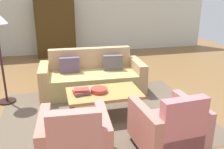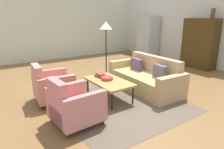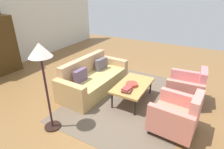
% 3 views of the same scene
% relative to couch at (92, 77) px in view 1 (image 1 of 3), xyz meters
% --- Properties ---
extents(ground_plane, '(11.91, 11.91, 0.00)m').
position_rel_couch_xyz_m(ground_plane, '(-0.21, -0.79, -0.29)').
color(ground_plane, brown).
extents(wall_back, '(9.93, 0.12, 2.80)m').
position_rel_couch_xyz_m(wall_back, '(-0.21, 3.56, 1.11)').
color(wall_back, silver).
rests_on(wall_back, ground).
extents(area_rug, '(3.40, 2.60, 0.01)m').
position_rel_couch_xyz_m(area_rug, '(-0.00, -1.14, -0.28)').
color(area_rug, brown).
rests_on(area_rug, ground).
extents(couch, '(2.14, 0.99, 0.86)m').
position_rel_couch_xyz_m(couch, '(0.00, 0.00, 0.00)').
color(couch, tan).
rests_on(couch, ground).
extents(coffee_table, '(1.20, 0.70, 0.44)m').
position_rel_couch_xyz_m(coffee_table, '(-0.00, -1.19, 0.12)').
color(coffee_table, black).
rests_on(coffee_table, ground).
extents(armchair_left, '(0.86, 0.86, 0.88)m').
position_rel_couch_xyz_m(armchair_left, '(-0.61, -2.35, 0.06)').
color(armchair_left, '#312622').
rests_on(armchair_left, ground).
extents(armchair_right, '(0.85, 0.85, 0.88)m').
position_rel_couch_xyz_m(armchair_right, '(0.60, -2.35, 0.06)').
color(armchair_right, '#311B23').
rests_on(armchair_right, ground).
extents(fruit_bowl, '(0.28, 0.28, 0.07)m').
position_rel_couch_xyz_m(fruit_bowl, '(-0.09, -1.19, 0.19)').
color(fruit_bowl, '#AA382C').
rests_on(fruit_bowl, coffee_table).
extents(book_stack, '(0.29, 0.23, 0.09)m').
position_rel_couch_xyz_m(book_stack, '(-0.37, -1.19, 0.20)').
color(book_stack, '#344F88').
rests_on(book_stack, coffee_table).
extents(cabinet, '(1.20, 0.51, 1.80)m').
position_rel_couch_xyz_m(cabinet, '(-0.60, 3.21, 0.61)').
color(cabinet, '#412C11').
rests_on(cabinet, ground).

